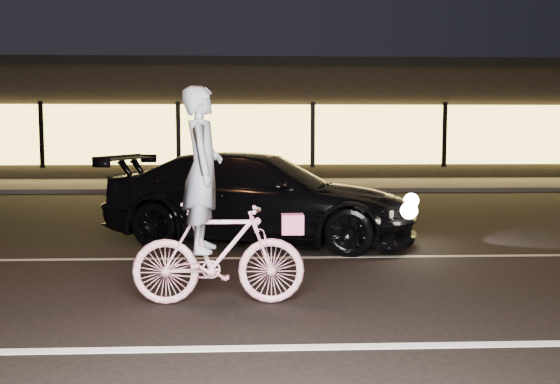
{
  "coord_description": "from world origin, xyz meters",
  "views": [
    {
      "loc": [
        -2.02,
        -6.19,
        1.67
      ],
      "look_at": [
        -1.72,
        0.6,
        1.02
      ],
      "focal_mm": 40.0,
      "sensor_mm": 36.0,
      "label": 1
    }
  ],
  "objects": [
    {
      "name": "ground",
      "position": [
        0.0,
        0.0,
        0.0
      ],
      "size": [
        90.0,
        90.0,
        0.0
      ],
      "primitive_type": "plane",
      "color": "black",
      "rests_on": "ground"
    },
    {
      "name": "lane_stripe_near",
      "position": [
        0.0,
        -1.5,
        0.0
      ],
      "size": [
        60.0,
        0.12,
        0.01
      ],
      "primitive_type": "cube",
      "color": "silver",
      "rests_on": "ground"
    },
    {
      "name": "lane_stripe_far",
      "position": [
        0.0,
        2.0,
        0.0
      ],
      "size": [
        60.0,
        0.1,
        0.01
      ],
      "primitive_type": "cube",
      "color": "gray",
      "rests_on": "ground"
    },
    {
      "name": "sidewalk",
      "position": [
        0.0,
        13.0,
        0.06
      ],
      "size": [
        30.0,
        4.0,
        0.12
      ],
      "primitive_type": "cube",
      "color": "#383533",
      "rests_on": "ground"
    },
    {
      "name": "storefront",
      "position": [
        0.0,
        18.97,
        2.15
      ],
      "size": [
        25.4,
        8.42,
        4.2
      ],
      "color": "black",
      "rests_on": "ground"
    },
    {
      "name": "cyclist",
      "position": [
        -2.39,
        -0.23,
        0.75
      ],
      "size": [
        1.67,
        0.58,
        2.1
      ],
      "rotation": [
        0.0,
        0.0,
        1.57
      ],
      "color": "#E43A67",
      "rests_on": "ground"
    },
    {
      "name": "sedan",
      "position": [
        -1.92,
        3.23,
        0.68
      ],
      "size": [
        5.04,
        3.11,
        1.36
      ],
      "rotation": [
        0.0,
        0.0,
        1.3
      ],
      "color": "black",
      "rests_on": "ground"
    }
  ]
}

